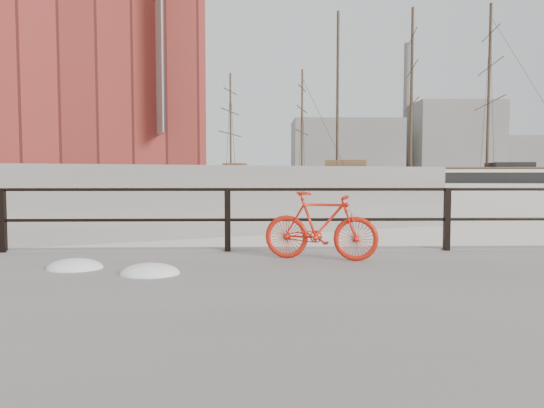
% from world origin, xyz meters
% --- Properties ---
extents(far_quay, '(78.44, 148.07, 1.80)m').
position_xyz_m(far_quay, '(-40.00, 72.00, 0.90)').
color(far_quay, gray).
rests_on(far_quay, ground).
extents(bicycle, '(1.62, 0.66, 0.97)m').
position_xyz_m(bicycle, '(-5.63, -0.95, 0.84)').
color(bicycle, red).
rests_on(bicycle, promenade).
extents(barque_black, '(66.25, 31.91, 35.71)m').
position_xyz_m(barque_black, '(23.65, 87.94, 0.00)').
color(barque_black, black).
rests_on(barque_black, ground).
extents(schooner_mid, '(28.54, 17.73, 19.30)m').
position_xyz_m(schooner_mid, '(-5.33, 71.93, 0.00)').
color(schooner_mid, silver).
rests_on(schooner_mid, ground).
extents(schooner_left, '(28.56, 20.97, 19.59)m').
position_xyz_m(schooner_left, '(-31.07, 65.64, 0.00)').
color(schooner_left, white).
rests_on(schooner_left, ground).
extents(workboat_near, '(12.30, 6.83, 7.00)m').
position_xyz_m(workboat_near, '(-25.20, 29.37, 0.00)').
color(workboat_near, black).
rests_on(workboat_near, ground).
extents(workboat_far, '(12.68, 8.54, 7.00)m').
position_xyz_m(workboat_far, '(-33.53, 46.55, 0.00)').
color(workboat_far, black).
rests_on(workboat_far, ground).
extents(apartment_mustard, '(26.02, 22.15, 22.20)m').
position_xyz_m(apartment_mustard, '(-29.49, 40.65, 12.90)').
color(apartment_mustard, gold).
rests_on(apartment_mustard, far_quay).
extents(apartment_cream, '(24.16, 21.40, 21.20)m').
position_xyz_m(apartment_cream, '(-38.11, 61.98, 12.40)').
color(apartment_cream, beige).
rests_on(apartment_cream, far_quay).
extents(apartment_grey, '(26.02, 22.15, 23.20)m').
position_xyz_m(apartment_grey, '(-46.35, 82.38, 13.40)').
color(apartment_grey, '#9C9C97').
rests_on(apartment_grey, far_quay).
extents(apartment_brick, '(27.87, 22.90, 21.20)m').
position_xyz_m(apartment_brick, '(-54.97, 103.70, 12.40)').
color(apartment_brick, brown).
rests_on(apartment_brick, far_quay).
extents(industrial_west, '(32.00, 18.00, 18.00)m').
position_xyz_m(industrial_west, '(20.00, 140.00, 9.00)').
color(industrial_west, gray).
rests_on(industrial_west, ground).
extents(industrial_mid, '(26.00, 20.00, 24.00)m').
position_xyz_m(industrial_mid, '(55.00, 145.00, 12.00)').
color(industrial_mid, gray).
rests_on(industrial_mid, ground).
extents(industrial_east, '(20.00, 16.00, 14.00)m').
position_xyz_m(industrial_east, '(78.00, 150.00, 7.00)').
color(industrial_east, gray).
rests_on(industrial_east, ground).
extents(smokestack, '(2.80, 2.80, 44.00)m').
position_xyz_m(smokestack, '(42.00, 150.00, 22.00)').
color(smokestack, gray).
rests_on(smokestack, ground).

